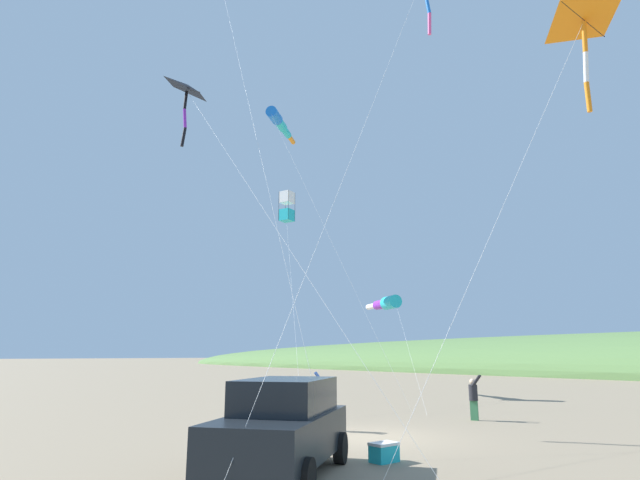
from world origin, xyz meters
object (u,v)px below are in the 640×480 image
at_px(kite_windsock_white_trailing, 280,123).
at_px(kite_delta_green_low_center, 584,21).
at_px(person_adult_flyer, 325,398).
at_px(kite_box_blue_topmost, 287,207).
at_px(cooler_box, 384,452).
at_px(kite_windsock_long_streamer_right, 386,303).
at_px(person_child_green_jacket, 474,395).
at_px(parked_car, 282,425).
at_px(kite_delta_black_fish_shape, 188,90).

bearing_deg(kite_windsock_white_trailing, kite_delta_green_low_center, -103.45).
bearing_deg(person_adult_flyer, kite_box_blue_topmost, 59.64).
distance_m(cooler_box, person_adult_flyer, 5.12).
relative_size(kite_windsock_white_trailing, kite_windsock_long_streamer_right, 1.66).
height_order(cooler_box, person_adult_flyer, person_adult_flyer).
distance_m(person_child_green_jacket, kite_delta_green_low_center, 12.75).
bearing_deg(kite_windsock_white_trailing, parked_car, -123.86).
bearing_deg(kite_windsock_long_streamer_right, parked_car, -142.17).
bearing_deg(person_adult_flyer, person_child_green_jacket, -14.03).
relative_size(kite_box_blue_topmost, kite_delta_green_low_center, 1.13).
distance_m(cooler_box, kite_delta_green_low_center, 11.80).
xyz_separation_m(kite_delta_green_low_center, kite_windsock_white_trailing, (5.06, 21.15, 6.32)).
bearing_deg(person_child_green_jacket, kite_windsock_long_streamer_right, 59.15).
height_order(kite_delta_green_low_center, kite_windsock_white_trailing, kite_windsock_white_trailing).
xyz_separation_m(person_adult_flyer, kite_windsock_long_streamer_right, (11.89, 8.59, 4.36)).
xyz_separation_m(parked_car, kite_delta_black_fish_shape, (1.31, 8.64, 11.54)).
relative_size(person_adult_flyer, kite_box_blue_topmost, 0.14).
bearing_deg(kite_box_blue_topmost, kite_windsock_long_streamer_right, -45.39).
height_order(kite_delta_green_low_center, kite_windsock_long_streamer_right, kite_delta_green_low_center).
height_order(kite_windsock_white_trailing, kite_windsock_long_streamer_right, kite_windsock_white_trailing).
height_order(person_adult_flyer, person_child_green_jacket, person_adult_flyer).
relative_size(cooler_box, person_adult_flyer, 0.34).
height_order(kite_box_blue_topmost, kite_windsock_white_trailing, kite_windsock_white_trailing).
relative_size(person_adult_flyer, kite_delta_black_fish_shape, 0.14).
bearing_deg(parked_car, kite_windsock_white_trailing, 56.14).
distance_m(kite_delta_green_low_center, kite_windsock_long_streamer_right, 20.54).
distance_m(person_child_green_jacket, kite_delta_black_fish_shape, 15.93).
xyz_separation_m(cooler_box, kite_box_blue_topmost, (9.67, 17.56, 11.40)).
xyz_separation_m(kite_delta_green_low_center, kite_windsock_long_streamer_right, (10.18, 17.01, -5.37)).
height_order(person_adult_flyer, kite_delta_green_low_center, kite_delta_green_low_center).
height_order(person_child_green_jacket, kite_windsock_long_streamer_right, kite_windsock_long_streamer_right).
distance_m(person_adult_flyer, kite_delta_black_fish_shape, 12.76).
xyz_separation_m(kite_delta_black_fish_shape, kite_windsock_white_trailing, (10.05, 8.30, 4.55)).
bearing_deg(cooler_box, kite_windsock_white_trailing, 62.95).
relative_size(cooler_box, kite_delta_black_fish_shape, 0.05).
bearing_deg(kite_box_blue_topmost, kite_delta_black_fish_shape, -141.90).
xyz_separation_m(person_adult_flyer, kite_delta_green_low_center, (1.71, -8.42, 9.73)).
distance_m(kite_box_blue_topmost, kite_delta_green_low_center, 22.19).
relative_size(kite_box_blue_topmost, kite_windsock_long_streamer_right, 1.20).
bearing_deg(kite_delta_black_fish_shape, person_adult_flyer, -53.38).
distance_m(parked_car, person_child_green_jacket, 10.84).
height_order(cooler_box, kite_windsock_white_trailing, kite_windsock_white_trailing).
relative_size(cooler_box, kite_windsock_long_streamer_right, 0.06).
bearing_deg(kite_box_blue_topmost, parked_car, -125.37).
bearing_deg(kite_windsock_white_trailing, kite_windsock_long_streamer_right, -38.90).
bearing_deg(kite_delta_green_low_center, kite_delta_black_fish_shape, 111.24).
distance_m(cooler_box, kite_delta_black_fish_shape, 15.29).
bearing_deg(kite_delta_black_fish_shape, parked_car, -98.64).
relative_size(parked_car, kite_delta_green_low_center, 0.41).
height_order(cooler_box, person_child_green_jacket, person_child_green_jacket).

